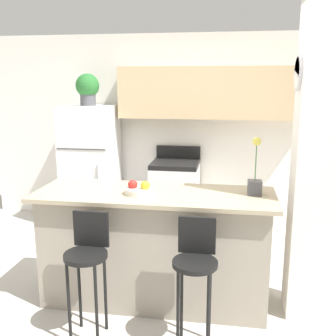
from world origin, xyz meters
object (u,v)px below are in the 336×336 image
(orchid_vase, at_px, (255,179))
(fruit_bowl, at_px, (139,189))
(stove_range, at_px, (175,195))
(bar_stool_left, at_px, (87,257))
(bar_stool_right, at_px, (195,265))
(trash_bin, at_px, (128,218))
(refrigerator, at_px, (91,166))
(potted_plant_on_fridge, at_px, (88,88))

(orchid_vase, distance_m, fruit_bowl, 0.97)
(stove_range, bearing_deg, bar_stool_left, -98.09)
(bar_stool_right, distance_m, fruit_bowl, 0.83)
(stove_range, distance_m, bar_stool_left, 2.39)
(bar_stool_right, xyz_separation_m, orchid_vase, (0.43, 0.63, 0.50))
(orchid_vase, distance_m, trash_bin, 2.31)
(bar_stool_left, xyz_separation_m, trash_bin, (-0.25, 2.11, -0.45))
(refrigerator, height_order, potted_plant_on_fridge, potted_plant_on_fridge)
(bar_stool_left, relative_size, orchid_vase, 2.00)
(refrigerator, bearing_deg, bar_stool_right, -55.25)
(bar_stool_left, relative_size, potted_plant_on_fridge, 2.37)
(stove_range, relative_size, trash_bin, 2.82)
(bar_stool_left, distance_m, orchid_vase, 1.48)
(fruit_bowl, bearing_deg, orchid_vase, 7.75)
(bar_stool_right, relative_size, potted_plant_on_fridge, 2.37)
(refrigerator, distance_m, stove_range, 1.20)
(orchid_vase, bearing_deg, stove_range, 117.60)
(bar_stool_left, height_order, trash_bin, bar_stool_left)
(potted_plant_on_fridge, xyz_separation_m, trash_bin, (0.56, -0.23, -1.66))
(stove_range, bearing_deg, trash_bin, -156.47)
(bar_stool_right, bearing_deg, refrigerator, 124.75)
(bar_stool_left, distance_m, bar_stool_right, 0.81)
(bar_stool_left, bearing_deg, refrigerator, 109.10)
(bar_stool_left, bearing_deg, orchid_vase, 26.75)
(fruit_bowl, bearing_deg, refrigerator, 120.80)
(potted_plant_on_fridge, bearing_deg, refrigerator, -63.21)
(orchid_vase, bearing_deg, bar_stool_left, -153.25)
(orchid_vase, relative_size, trash_bin, 1.27)
(refrigerator, height_order, bar_stool_right, refrigerator)
(stove_range, relative_size, orchid_vase, 2.21)
(orchid_vase, xyz_separation_m, trash_bin, (-1.50, 1.48, -0.95))
(stove_range, distance_m, fruit_bowl, 1.96)
(stove_range, xyz_separation_m, trash_bin, (-0.59, -0.26, -0.27))
(orchid_vase, bearing_deg, bar_stool_right, -124.59)
(trash_bin, bearing_deg, stove_range, 23.53)
(bar_stool_left, bearing_deg, trash_bin, 96.86)
(bar_stool_left, xyz_separation_m, bar_stool_right, (0.81, 0.00, 0.00))
(bar_stool_left, xyz_separation_m, potted_plant_on_fridge, (-0.81, 2.34, 1.21))
(refrigerator, height_order, stove_range, refrigerator)
(refrigerator, xyz_separation_m, stove_range, (1.15, 0.03, -0.35))
(orchid_vase, bearing_deg, refrigerator, 140.22)
(bar_stool_right, relative_size, fruit_bowl, 3.93)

